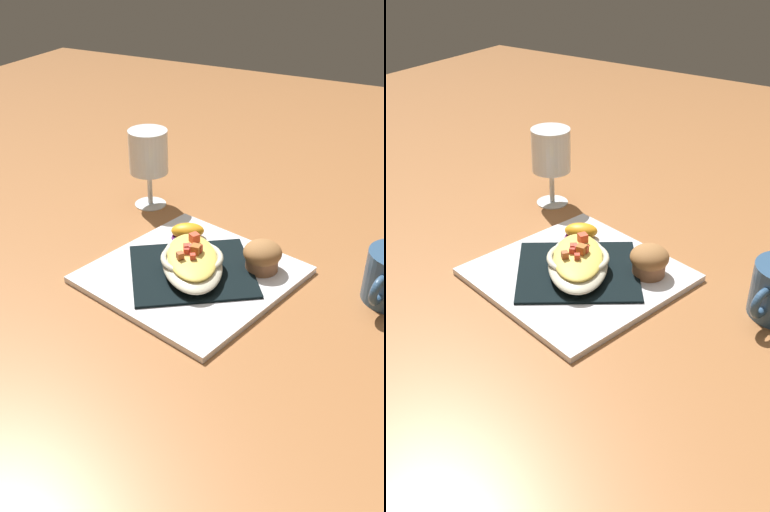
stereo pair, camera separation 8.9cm
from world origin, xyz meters
The scene contains 7 objects.
ground_plane centered at (0.00, 0.00, 0.00)m, with size 2.60×2.60×0.00m, color #9E6438.
square_plate centered at (0.00, 0.00, 0.01)m, with size 0.29×0.29×0.01m, color white.
folded_napkin centered at (0.00, 0.00, 0.01)m, with size 0.17×0.19×0.00m, color black.
gratin_dish centered at (0.00, 0.00, 0.03)m, with size 0.20×0.17×0.05m.
muffin centered at (0.06, -0.10, 0.04)m, with size 0.06×0.06×0.05m.
orange_garnish centered at (0.09, 0.06, 0.02)m, with size 0.06×0.07×0.03m.
stemmed_glass centered at (0.19, 0.20, 0.10)m, with size 0.08×0.08×0.15m.
Camera 1 is at (-0.67, -0.35, 0.51)m, focal length 39.51 mm.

